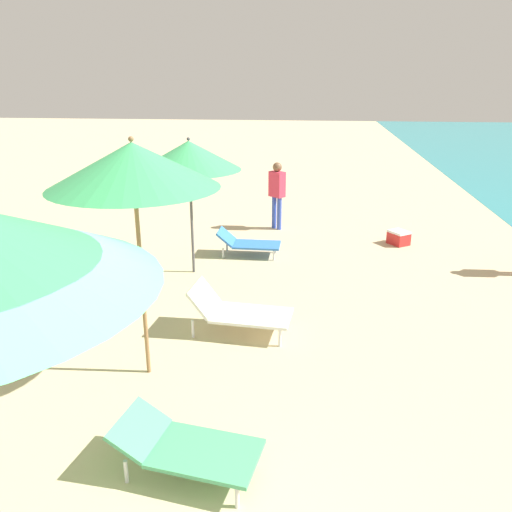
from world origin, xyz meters
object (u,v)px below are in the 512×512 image
at_px(lounger_second_shoreside, 237,311).
at_px(cooler_box, 399,237).
at_px(lounger_nearest_shoreside, 186,447).
at_px(umbrella_farthest, 189,155).
at_px(umbrella_second, 133,166).
at_px(person_walking_near, 277,189).
at_px(lounger_farthest_shoreside, 248,243).

height_order(lounger_second_shoreside, cooler_box, lounger_second_shoreside).
relative_size(lounger_nearest_shoreside, umbrella_farthest, 0.57).
bearing_deg(umbrella_second, person_walking_near, 79.88).
relative_size(lounger_nearest_shoreside, lounger_second_shoreside, 0.97).
distance_m(umbrella_second, cooler_box, 7.27).
bearing_deg(umbrella_farthest, lounger_second_shoreside, -63.48).
xyz_separation_m(umbrella_second, lounger_farthest_shoreside, (0.71, 4.53, -2.32)).
bearing_deg(umbrella_second, cooler_box, 55.14).
relative_size(lounger_nearest_shoreside, lounger_farthest_shoreside, 1.12).
xyz_separation_m(umbrella_farthest, person_walking_near, (1.36, 3.06, -1.22)).
height_order(lounger_farthest_shoreside, cooler_box, lounger_farthest_shoreside).
distance_m(umbrella_second, umbrella_farthest, 3.52).
distance_m(person_walking_near, cooler_box, 3.01).
bearing_deg(cooler_box, lounger_farthest_shoreside, -161.30).
bearing_deg(person_walking_near, umbrella_second, -150.37).
bearing_deg(cooler_box, lounger_nearest_shoreside, -112.62).
bearing_deg(umbrella_second, umbrella_farthest, 93.12).
distance_m(lounger_farthest_shoreside, cooler_box, 3.38).
height_order(umbrella_farthest, cooler_box, umbrella_farthest).
bearing_deg(lounger_farthest_shoreside, umbrella_second, -98.19).
bearing_deg(lounger_nearest_shoreside, lounger_farthest_shoreside, 101.59).
xyz_separation_m(lounger_farthest_shoreside, cooler_box, (3.20, 1.08, -0.12)).
relative_size(lounger_farthest_shoreside, person_walking_near, 0.80).
bearing_deg(lounger_farthest_shoreside, person_walking_near, 77.92).
height_order(umbrella_second, lounger_farthest_shoreside, umbrella_second).
bearing_deg(lounger_nearest_shoreside, person_walking_near, 98.01).
bearing_deg(lounger_farthest_shoreside, umbrella_farthest, -130.16).
bearing_deg(lounger_nearest_shoreside, lounger_second_shoreside, 98.26).
bearing_deg(cooler_box, lounger_second_shoreside, -123.55).
bearing_deg(umbrella_farthest, person_walking_near, 66.04).
bearing_deg(cooler_box, umbrella_second, -124.86).
height_order(lounger_second_shoreside, person_walking_near, person_walking_near).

